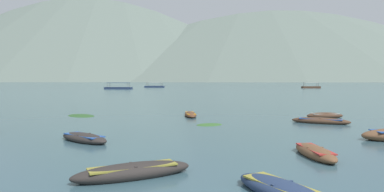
{
  "coord_description": "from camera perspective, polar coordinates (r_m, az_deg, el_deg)",
  "views": [
    {
      "loc": [
        -2.66,
        -5.65,
        3.02
      ],
      "look_at": [
        3.75,
        50.32,
        0.41
      ],
      "focal_mm": 30.96,
      "sensor_mm": 36.0,
      "label": 1
    }
  ],
  "objects": [
    {
      "name": "ground_plane",
      "position": [
        1505.66,
        -6.44,
        2.52
      ],
      "size": [
        6000.0,
        6000.0,
        0.0
      ],
      "primitive_type": "plane",
      "color": "#385660"
    },
    {
      "name": "mountain_1",
      "position": [
        1459.66,
        -28.65,
        6.02
      ],
      "size": [
        560.7,
        560.7,
        194.1
      ],
      "primitive_type": "cone",
      "color": "#4C5B56",
      "rests_on": "ground"
    },
    {
      "name": "mountain_2",
      "position": [
        1478.19,
        -13.4,
        12.92
      ],
      "size": [
        1534.82,
        1534.82,
        536.81
      ],
      "primitive_type": "cone",
      "color": "slate",
      "rests_on": "ground"
    },
    {
      "name": "mountain_3",
      "position": [
        1536.24,
        10.7,
        11.11
      ],
      "size": [
        1822.97,
        1822.97,
        460.65
      ],
      "primitive_type": "cone",
      "color": "slate",
      "rests_on": "ground"
    },
    {
      "name": "mountain_4",
      "position": [
        1932.85,
        25.45,
        5.07
      ],
      "size": [
        668.71,
        668.71,
        186.31
      ],
      "primitive_type": "cone",
      "color": "slate",
      "rests_on": "ground"
    },
    {
      "name": "rowboat_2",
      "position": [
        17.46,
        -18.12,
        -6.9
      ],
      "size": [
        3.18,
        3.21,
        0.51
      ],
      "color": "#2D2826",
      "rests_on": "ground"
    },
    {
      "name": "rowboat_3",
      "position": [
        29.11,
        21.9,
        -3.16
      ],
      "size": [
        3.05,
        1.17,
        0.54
      ],
      "color": "#4C3323",
      "rests_on": "ground"
    },
    {
      "name": "rowboat_5",
      "position": [
        28.12,
        -0.27,
        -3.21
      ],
      "size": [
        1.02,
        3.64,
        0.46
      ],
      "color": "brown",
      "rests_on": "ground"
    },
    {
      "name": "rowboat_6",
      "position": [
        9.25,
        15.26,
        -15.44
      ],
      "size": [
        2.24,
        3.34,
        0.51
      ],
      "color": "navy",
      "rests_on": "ground"
    },
    {
      "name": "rowboat_7",
      "position": [
        25.23,
        21.27,
        -4.03
      ],
      "size": [
        3.93,
        3.06,
        0.52
      ],
      "color": "#4C3323",
      "rests_on": "ground"
    },
    {
      "name": "rowboat_8",
      "position": [
        10.75,
        -10.07,
        -12.71
      ],
      "size": [
        3.91,
        2.16,
        0.57
      ],
      "color": "#2D2826",
      "rests_on": "ground"
    },
    {
      "name": "rowboat_9",
      "position": [
        14.23,
        20.42,
        -9.09
      ],
      "size": [
        1.09,
        3.14,
        0.52
      ],
      "color": "brown",
      "rests_on": "ground"
    },
    {
      "name": "ferry_0",
      "position": [
        121.87,
        -12.56,
        1.38
      ],
      "size": [
        10.11,
        5.37,
        2.54
      ],
      "color": "navy",
      "rests_on": "ground"
    },
    {
      "name": "ferry_1",
      "position": [
        144.04,
        19.8,
        1.47
      ],
      "size": [
        7.44,
        2.93,
        2.54
      ],
      "color": "#4C3323",
      "rests_on": "ground"
    },
    {
      "name": "ferry_2",
      "position": [
        149.21,
        -6.48,
        1.65
      ],
      "size": [
        9.1,
        5.22,
        2.54
      ],
      "color": "navy",
      "rests_on": "ground"
    },
    {
      "name": "weed_patch_4",
      "position": [
        30.05,
        -18.55,
        -3.25
      ],
      "size": [
        3.42,
        3.79,
        0.14
      ],
      "primitive_type": "ellipsoid",
      "rotation": [
        0.0,
        0.0,
        2.16
      ],
      "color": "#2D5628",
      "rests_on": "ground"
    },
    {
      "name": "weed_patch_5",
      "position": [
        22.73,
        3.0,
        -4.98
      ],
      "size": [
        2.28,
        2.01,
        0.14
      ],
      "primitive_type": "ellipsoid",
      "rotation": [
        0.0,
        0.0,
        0.41
      ],
      "color": "#38662D",
      "rests_on": "ground"
    }
  ]
}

